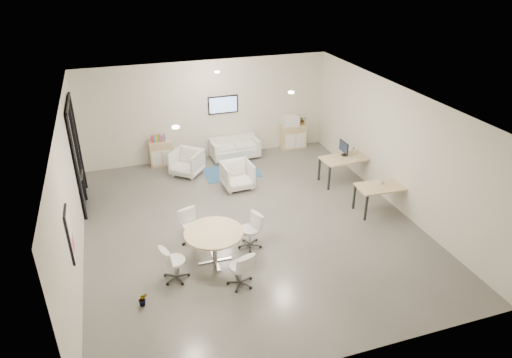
{
  "coord_description": "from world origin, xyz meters",
  "views": [
    {
      "loc": [
        -2.91,
        -9.32,
        6.25
      ],
      "look_at": [
        0.29,
        0.4,
        1.06
      ],
      "focal_mm": 32.0,
      "sensor_mm": 36.0,
      "label": 1
    }
  ],
  "objects": [
    {
      "name": "meeting_chairs",
      "position": [
        -1.2,
        -1.21,
        0.41
      ],
      "size": [
        2.57,
        2.57,
        0.82
      ],
      "color": "white",
      "rests_on": "room_shell"
    },
    {
      "name": "cup",
      "position": [
        3.51,
        -0.29,
        0.8
      ],
      "size": [
        0.14,
        0.13,
        0.12
      ],
      "primitive_type": "imported",
      "rotation": [
        0.0,
        0.0,
        -0.36
      ],
      "color": "white",
      "rests_on": "desk_front"
    },
    {
      "name": "sideboard_left",
      "position": [
        -1.63,
        4.29,
        0.4
      ],
      "size": [
        0.72,
        0.38,
        0.81
      ],
      "color": "tan",
      "rests_on": "room_shell"
    },
    {
      "name": "artwork",
      "position": [
        -3.97,
        -1.6,
        1.55
      ],
      "size": [
        0.05,
        0.54,
        1.04
      ],
      "color": "black",
      "rests_on": "room_shell"
    },
    {
      "name": "round_table",
      "position": [
        -1.2,
        -1.21,
        0.71
      ],
      "size": [
        1.3,
        1.3,
        0.79
      ],
      "color": "tan",
      "rests_on": "room_shell"
    },
    {
      "name": "blue_rug",
      "position": [
        0.35,
        3.06,
        0.01
      ],
      "size": [
        1.71,
        1.15,
        0.01
      ],
      "primitive_type": "cube",
      "rotation": [
        0.0,
        0.0,
        -0.01
      ],
      "color": "#284D7C",
      "rests_on": "room_shell"
    },
    {
      "name": "armchair_right",
      "position": [
        0.26,
        2.03,
        0.43
      ],
      "size": [
        0.87,
        0.82,
        0.85
      ],
      "primitive_type": "imported",
      "rotation": [
        0.0,
        0.0,
        0.06
      ],
      "color": "white",
      "rests_on": "room_shell"
    },
    {
      "name": "glass_door",
      "position": [
        -3.95,
        2.51,
        1.5
      ],
      "size": [
        0.09,
        1.9,
        2.85
      ],
      "color": "black",
      "rests_on": "room_shell"
    },
    {
      "name": "printer",
      "position": [
        2.81,
        4.27,
        1.02
      ],
      "size": [
        0.57,
        0.5,
        0.37
      ],
      "rotation": [
        0.0,
        0.0,
        -0.14
      ],
      "color": "white",
      "rests_on": "sideboard_right"
    },
    {
      "name": "armchair_left",
      "position": [
        -0.98,
        3.36,
        0.43
      ],
      "size": [
        1.15,
        1.14,
        0.86
      ],
      "primitive_type": "imported",
      "rotation": [
        0.0,
        0.0,
        -0.69
      ],
      "color": "white",
      "rests_on": "room_shell"
    },
    {
      "name": "desk_rear",
      "position": [
        3.42,
        1.4,
        0.71
      ],
      "size": [
        1.58,
        0.88,
        0.79
      ],
      "rotation": [
        0.0,
        0.0,
        0.08
      ],
      "color": "tan",
      "rests_on": "room_shell"
    },
    {
      "name": "room_shell",
      "position": [
        0.0,
        0.0,
        1.6
      ],
      "size": [
        9.6,
        10.6,
        4.8
      ],
      "color": "#5A5752",
      "rests_on": "ground"
    },
    {
      "name": "sideboard_right",
      "position": [
        2.93,
        4.27,
        0.43
      ],
      "size": [
        0.85,
        0.41,
        0.85
      ],
      "color": "tan",
      "rests_on": "room_shell"
    },
    {
      "name": "loveseat",
      "position": [
        0.75,
        4.11,
        0.32
      ],
      "size": [
        1.59,
        0.85,
        0.58
      ],
      "rotation": [
        0.0,
        0.0,
        0.05
      ],
      "color": "white",
      "rests_on": "room_shell"
    },
    {
      "name": "monitor",
      "position": [
        3.37,
        1.55,
        1.03
      ],
      "size": [
        0.2,
        0.5,
        0.44
      ],
      "color": "black",
      "rests_on": "desk_rear"
    },
    {
      "name": "ceiling_spots",
      "position": [
        -0.2,
        0.83,
        3.18
      ],
      "size": [
        3.14,
        4.14,
        0.03
      ],
      "color": "#FFEAC6",
      "rests_on": "room_shell"
    },
    {
      "name": "books",
      "position": [
        -1.66,
        4.29,
        0.92
      ],
      "size": [
        0.42,
        0.14,
        0.22
      ],
      "color": "red",
      "rests_on": "sideboard_left"
    },
    {
      "name": "plant_floor",
      "position": [
        -2.87,
        -2.14,
        0.07
      ],
      "size": [
        0.27,
        0.36,
        0.14
      ],
      "primitive_type": "imported",
      "rotation": [
        0.0,
        0.0,
        -0.32
      ],
      "color": "#3F7F3F",
      "rests_on": "room_shell"
    },
    {
      "name": "desk_front",
      "position": [
        3.53,
        -0.4,
        0.67
      ],
      "size": [
        1.46,
        0.78,
        0.74
      ],
      "rotation": [
        0.0,
        0.0,
        -0.05
      ],
      "color": "tan",
      "rests_on": "room_shell"
    },
    {
      "name": "plant_cabinet",
      "position": [
        3.23,
        4.26,
        0.96
      ],
      "size": [
        0.26,
        0.28,
        0.21
      ],
      "primitive_type": "imported",
      "rotation": [
        0.0,
        0.0,
        0.06
      ],
      "color": "#3F7F3F",
      "rests_on": "sideboard_right"
    },
    {
      "name": "wall_tv",
      "position": [
        0.5,
        4.46,
        1.75
      ],
      "size": [
        0.98,
        0.06,
        0.58
      ],
      "color": "black",
      "rests_on": "room_shell"
    }
  ]
}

